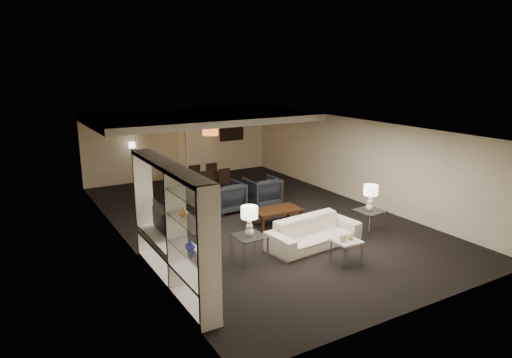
{
  "coord_description": "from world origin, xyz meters",
  "views": [
    {
      "loc": [
        -5.94,
        -10.16,
        4.06
      ],
      "look_at": [
        0.0,
        0.0,
        1.1
      ],
      "focal_mm": 32.0,
      "sensor_mm": 36.0,
      "label": 1
    }
  ],
  "objects": [
    {
      "name": "armchair_left",
      "position": [
        -0.43,
        0.95,
        0.42
      ],
      "size": [
        0.95,
        0.98,
        0.84
      ],
      "primitive_type": "imported",
      "rotation": [
        0.0,
        0.0,
        3.2
      ],
      "color": "black",
      "rests_on": "floor"
    },
    {
      "name": "media_unit",
      "position": [
        -3.31,
        -2.6,
        1.18
      ],
      "size": [
        0.38,
        3.4,
        2.35
      ],
      "primitive_type": null,
      "color": "white",
      "rests_on": "wall_left"
    },
    {
      "name": "armchair_right",
      "position": [
        0.77,
        0.95,
        0.42
      ],
      "size": [
        0.9,
        0.93,
        0.84
      ],
      "primitive_type": "imported",
      "rotation": [
        0.0,
        0.0,
        3.14
      ],
      "color": "black",
      "rests_on": "floor"
    },
    {
      "name": "table_lamp_right",
      "position": [
        1.87,
        -2.35,
        0.9
      ],
      "size": [
        0.38,
        0.38,
        0.64
      ],
      "primitive_type": null,
      "rotation": [
        0.0,
        0.0,
        0.08
      ],
      "color": "white",
      "rests_on": "side_table_right"
    },
    {
      "name": "coffee_table",
      "position": [
        0.17,
        -0.75,
        0.22
      ],
      "size": [
        1.26,
        0.76,
        0.44
      ],
      "primitive_type": null,
      "rotation": [
        0.0,
        0.0,
        -0.03
      ],
      "color": "black",
      "rests_on": "floor"
    },
    {
      "name": "table_lamp_left",
      "position": [
        -1.53,
        -2.35,
        0.9
      ],
      "size": [
        0.38,
        0.38,
        0.64
      ],
      "primitive_type": null,
      "rotation": [
        0.0,
        0.0,
        -0.09
      ],
      "color": "#F3E2CD",
      "rests_on": "side_table_left"
    },
    {
      "name": "pendant_light",
      "position": [
        0.3,
        3.5,
        1.92
      ],
      "size": [
        0.52,
        0.52,
        0.24
      ],
      "primitive_type": "cylinder",
      "color": "#D8591E",
      "rests_on": "ceiling_soffit"
    },
    {
      "name": "side_table_left",
      "position": [
        -1.53,
        -2.35,
        0.29
      ],
      "size": [
        0.62,
        0.62,
        0.58
      ],
      "primitive_type": null,
      "rotation": [
        0.0,
        0.0,
        -0.0
      ],
      "color": "white",
      "rests_on": "floor"
    },
    {
      "name": "dining_table",
      "position": [
        -0.39,
        2.83,
        0.3
      ],
      "size": [
        1.72,
        0.96,
        0.6
      ],
      "primitive_type": "imported",
      "rotation": [
        0.0,
        0.0,
        -0.0
      ],
      "color": "black",
      "rests_on": "floor"
    },
    {
      "name": "chair_nr",
      "position": [
        0.21,
        2.18,
        0.45
      ],
      "size": [
        0.43,
        0.43,
        0.9
      ],
      "primitive_type": null,
      "rotation": [
        0.0,
        0.0,
        -0.03
      ],
      "color": "black",
      "rests_on": "floor"
    },
    {
      "name": "curtains",
      "position": [
        -0.9,
        5.42,
        1.2
      ],
      "size": [
        1.5,
        0.12,
        2.4
      ],
      "primitive_type": "cube",
      "color": "beige",
      "rests_on": "wall_back"
    },
    {
      "name": "chair_fm",
      "position": [
        -0.39,
        3.48,
        0.45
      ],
      "size": [
        0.42,
        0.42,
        0.9
      ],
      "primitive_type": null,
      "rotation": [
        0.0,
        0.0,
        3.12
      ],
      "color": "black",
      "rests_on": "floor"
    },
    {
      "name": "ceiling",
      "position": [
        0.0,
        0.0,
        2.5
      ],
      "size": [
        7.0,
        11.0,
        0.02
      ],
      "primitive_type": "cube",
      "color": "silver",
      "rests_on": "ground"
    },
    {
      "name": "wall_back",
      "position": [
        0.0,
        5.5,
        1.25
      ],
      "size": [
        7.0,
        0.02,
        2.5
      ],
      "primitive_type": "cube",
      "color": "beige",
      "rests_on": "ground"
    },
    {
      "name": "chair_nm",
      "position": [
        -0.39,
        2.18,
        0.45
      ],
      "size": [
        0.46,
        0.46,
        0.9
      ],
      "primitive_type": null,
      "rotation": [
        0.0,
        0.0,
        -0.13
      ],
      "color": "black",
      "rests_on": "floor"
    },
    {
      "name": "vase_amber",
      "position": [
        -3.31,
        -3.23,
        1.64
      ],
      "size": [
        0.16,
        0.16,
        0.17
      ],
      "primitive_type": "imported",
      "color": "#C18940",
      "rests_on": "media_unit"
    },
    {
      "name": "wall_right",
      "position": [
        3.5,
        0.0,
        1.25
      ],
      "size": [
        0.02,
        11.0,
        2.5
      ],
      "primitive_type": "cube",
      "color": "beige",
      "rests_on": "ground"
    },
    {
      "name": "television",
      "position": [
        -3.28,
        -1.69,
        1.04
      ],
      "size": [
        1.01,
        0.13,
        0.58
      ],
      "primitive_type": "imported",
      "rotation": [
        0.0,
        0.0,
        1.57
      ],
      "color": "black",
      "rests_on": "media_unit"
    },
    {
      "name": "marble_table",
      "position": [
        0.17,
        -3.45,
        0.26
      ],
      "size": [
        0.53,
        0.53,
        0.52
      ],
      "primitive_type": null,
      "rotation": [
        0.0,
        0.0,
        -0.03
      ],
      "color": "white",
      "rests_on": "floor"
    },
    {
      "name": "ceiling_soffit",
      "position": [
        0.0,
        3.5,
        2.4
      ],
      "size": [
        7.0,
        4.0,
        0.2
      ],
      "primitive_type": "cube",
      "color": "silver",
      "rests_on": "ceiling"
    },
    {
      "name": "floor_speaker",
      "position": [
        -2.21,
        -0.35,
        0.53
      ],
      "size": [
        0.14,
        0.14,
        1.06
      ],
      "primitive_type": "cube",
      "rotation": [
        0.0,
        0.0,
        -0.19
      ],
      "color": "black",
      "rests_on": "floor"
    },
    {
      "name": "door",
      "position": [
        0.7,
        5.47,
        1.05
      ],
      "size": [
        0.9,
        0.05,
        2.1
      ],
      "primitive_type": "cube",
      "color": "silver",
      "rests_on": "wall_back"
    },
    {
      "name": "chair_fl",
      "position": [
        -0.99,
        3.48,
        0.45
      ],
      "size": [
        0.45,
        0.45,
        0.9
      ],
      "primitive_type": null,
      "rotation": [
        0.0,
        0.0,
        3.04
      ],
      "color": "black",
      "rests_on": "floor"
    },
    {
      "name": "sofa",
      "position": [
        0.17,
        -2.35,
        0.33
      ],
      "size": [
        2.33,
        1.08,
        0.66
      ],
      "primitive_type": "imported",
      "rotation": [
        0.0,
        0.0,
        0.09
      ],
      "color": "beige",
      "rests_on": "floor"
    },
    {
      "name": "side_table_right",
      "position": [
        1.87,
        -2.35,
        0.29
      ],
      "size": [
        0.66,
        0.66,
        0.58
      ],
      "primitive_type": null,
      "rotation": [
        0.0,
        0.0,
        0.07
      ],
      "color": "silver",
      "rests_on": "floor"
    },
    {
      "name": "wall_front",
      "position": [
        0.0,
        -5.5,
        1.25
      ],
      "size": [
        7.0,
        0.02,
        2.5
      ],
      "primitive_type": "cube",
      "color": "beige",
      "rests_on": "ground"
    },
    {
      "name": "wall_left",
      "position": [
        -3.5,
        0.0,
        1.25
      ],
      "size": [
        0.02,
        11.0,
        2.5
      ],
      "primitive_type": "cube",
      "color": "beige",
      "rests_on": "ground"
    },
    {
      "name": "gold_gourd_a",
      "position": [
        0.07,
        -3.45,
        0.6
      ],
      "size": [
        0.17,
        0.17,
        0.17
      ],
      "primitive_type": "sphere",
      "color": "#EFD37E",
      "rests_on": "marble_table"
    },
    {
      "name": "painting",
      "position": [
        2.1,
        5.46,
        1.55
      ],
      "size": [
        0.95,
        0.04,
        0.65
      ],
      "primitive_type": "cube",
      "color": "#142D38",
      "rests_on": "wall_back"
    },
    {
      "name": "floor",
      "position": [
        0.0,
        0.0,
        0.0
      ],
      "size": [
        11.0,
        11.0,
        0.0
      ],
      "primitive_type": "plane",
      "color": "black",
      "rests_on": "ground"
    },
    {
      "name": "chair_fr",
      "position": [
        0.21,
        3.48,
        0.45
      ],
      "size": [
        0.41,
        0.41,
        0.9
      ],
      "primitive_type": null,
      "rotation": [
        0.0,
        0.0,
        3.14
      ],
      "color": "black",
      "rests_on": "floor"
    },
    {
      "name": "vase_blue",
      "position": [
        -3.31,
        -3.49,
        1.15
      ],
      "size": [
        0.18,
        0.18,
        0.19
      ],
      "primitive_type": "imported",
      "color": "#2733AA",
      "rests_on": "media_unit"
    },
    {
      "name": "chair_nl",
      "position": [
        -0.99,
        2.18,
        0.45
      ],
      "size": [
        0.44,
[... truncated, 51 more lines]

